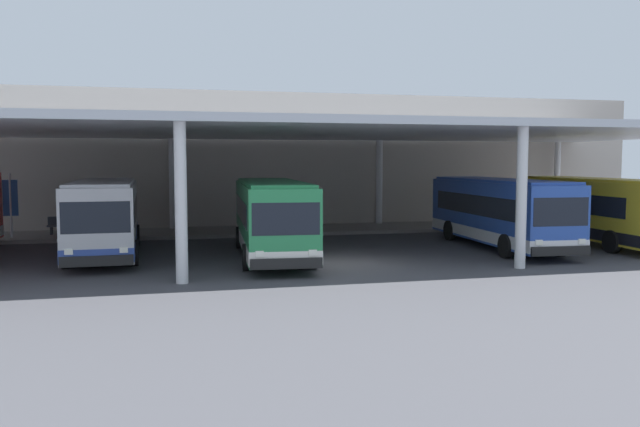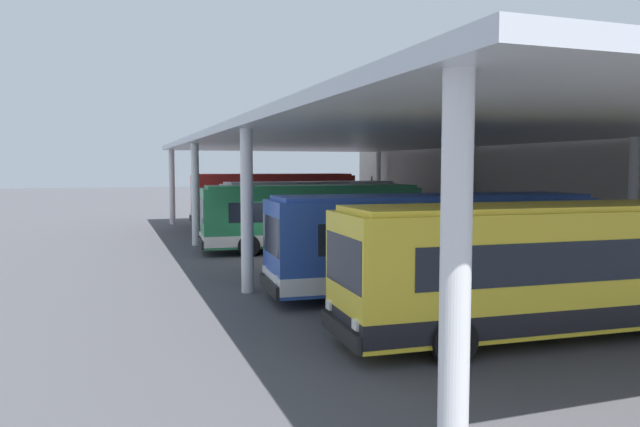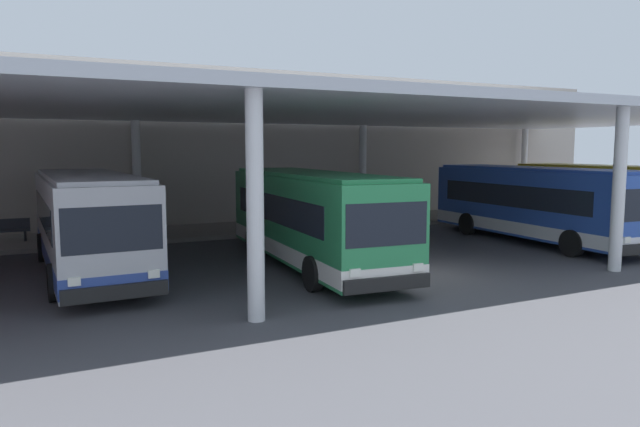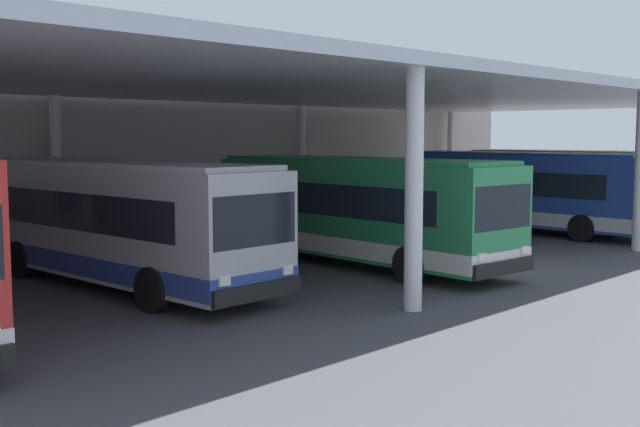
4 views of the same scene
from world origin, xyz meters
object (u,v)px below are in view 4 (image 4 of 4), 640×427
(bus_departing, at_px, (578,184))
(bus_far_bay, at_px, (524,190))
(bus_second_bay, at_px, (117,221))
(bus_middle_bay, at_px, (356,209))

(bus_departing, bearing_deg, bus_far_bay, -177.53)
(bus_second_bay, relative_size, bus_far_bay, 0.99)
(bus_middle_bay, xyz_separation_m, bus_far_bay, (10.70, 0.47, 0.00))
(bus_middle_bay, height_order, bus_departing, same)
(bus_second_bay, bearing_deg, bus_departing, -3.65)
(bus_second_bay, distance_m, bus_far_bay, 17.55)
(bus_second_bay, height_order, bus_middle_bay, same)
(bus_far_bay, height_order, bus_departing, same)
(bus_departing, bearing_deg, bus_second_bay, 176.35)
(bus_far_bay, distance_m, bus_departing, 5.20)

